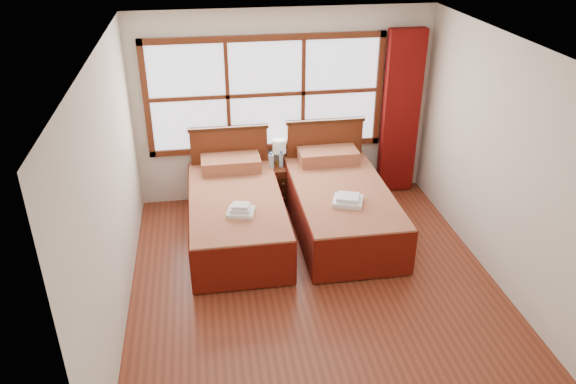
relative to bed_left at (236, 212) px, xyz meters
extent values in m
plane|color=brown|center=(0.77, -1.20, -0.34)|extent=(4.50, 4.50, 0.00)
plane|color=white|center=(0.77, -1.20, 2.26)|extent=(4.50, 4.50, 0.00)
plane|color=silver|center=(0.77, 1.05, 0.96)|extent=(4.00, 0.00, 4.00)
plane|color=silver|center=(-1.23, -1.20, 0.96)|extent=(0.00, 4.50, 4.50)
plane|color=silver|center=(2.77, -1.20, 0.96)|extent=(0.00, 4.50, 4.50)
cube|color=white|center=(0.52, 1.02, 1.16)|extent=(3.00, 0.02, 1.40)
cube|color=#5B2713|center=(0.52, 1.00, 0.42)|extent=(3.16, 0.06, 0.08)
cube|color=#5B2713|center=(0.52, 1.00, 1.90)|extent=(3.16, 0.06, 0.08)
cube|color=#5B2713|center=(-1.02, 1.00, 1.16)|extent=(0.08, 0.06, 1.56)
cube|color=#5B2713|center=(2.06, 1.00, 1.16)|extent=(0.08, 0.06, 1.56)
cube|color=#5B2713|center=(0.02, 1.00, 1.16)|extent=(0.05, 0.05, 1.40)
cube|color=#5B2713|center=(1.02, 1.00, 1.16)|extent=(0.05, 0.05, 1.40)
cube|color=#5B2713|center=(0.52, 1.00, 1.16)|extent=(3.00, 0.05, 0.05)
cube|color=maroon|center=(2.37, 0.91, 0.83)|extent=(0.50, 0.16, 2.30)
cube|color=#381A0B|center=(0.00, -0.07, -0.18)|extent=(0.99, 1.98, 0.32)
cube|color=maroon|center=(0.00, -0.07, 0.12)|extent=(1.11, 2.19, 0.27)
cube|color=#60130A|center=(-0.55, -0.07, -0.04)|extent=(0.03, 2.19, 0.55)
cube|color=#60130A|center=(0.55, -0.07, -0.04)|extent=(0.03, 2.19, 0.55)
cube|color=#60130A|center=(0.00, -1.16, -0.04)|extent=(1.11, 0.03, 0.55)
cube|color=maroon|center=(0.00, 0.73, 0.34)|extent=(0.77, 0.45, 0.17)
cube|color=#5B2713|center=(0.00, 0.94, 0.20)|extent=(1.03, 0.06, 1.08)
cube|color=#381A0B|center=(0.00, 0.94, 0.75)|extent=(1.08, 0.08, 0.04)
cube|color=#381A0B|center=(1.32, -0.07, -0.17)|extent=(1.01, 2.02, 0.33)
cube|color=maroon|center=(1.32, -0.07, 0.13)|extent=(1.13, 2.24, 0.27)
cube|color=#60130A|center=(0.76, -0.07, -0.04)|extent=(0.03, 2.24, 0.56)
cube|color=#60130A|center=(1.88, -0.07, -0.04)|extent=(0.03, 2.24, 0.56)
cube|color=#60130A|center=(1.32, -1.18, -0.04)|extent=(1.13, 0.03, 0.56)
cube|color=maroon|center=(1.32, 0.75, 0.36)|extent=(0.79, 0.46, 0.18)
cube|color=#5B2713|center=(1.32, 0.94, 0.21)|extent=(1.05, 0.06, 1.10)
cube|color=#381A0B|center=(1.32, 0.94, 0.77)|extent=(1.10, 0.08, 0.04)
cube|color=#5B2713|center=(0.69, 0.80, -0.07)|extent=(0.40, 0.36, 0.54)
cube|color=#381A0B|center=(0.69, 0.61, -0.18)|extent=(0.36, 0.02, 0.16)
cube|color=#381A0B|center=(0.69, 0.61, 0.04)|extent=(0.36, 0.02, 0.16)
sphere|color=olive|center=(0.69, 0.59, -0.18)|extent=(0.03, 0.03, 0.03)
sphere|color=olive|center=(0.69, 0.59, 0.04)|extent=(0.03, 0.03, 0.03)
cube|color=white|center=(0.03, -0.50, 0.28)|extent=(0.35, 0.32, 0.05)
cube|color=white|center=(0.03, -0.50, 0.32)|extent=(0.26, 0.24, 0.04)
cube|color=white|center=(0.03, -0.50, 0.36)|extent=(0.22, 0.20, 0.04)
cube|color=white|center=(1.29, -0.47, 0.29)|extent=(0.42, 0.40, 0.05)
cube|color=white|center=(1.29, -0.47, 0.34)|extent=(0.32, 0.30, 0.05)
cylinder|color=gold|center=(0.68, 0.90, 0.21)|extent=(0.11, 0.11, 0.02)
cylinder|color=gold|center=(0.68, 0.90, 0.30)|extent=(0.02, 0.02, 0.15)
cylinder|color=silver|center=(0.68, 0.90, 0.47)|extent=(0.18, 0.18, 0.18)
cylinder|color=#A7C1D7|center=(0.54, 0.70, 0.32)|extent=(0.07, 0.07, 0.23)
cylinder|color=#174EAF|center=(0.54, 0.70, 0.45)|extent=(0.03, 0.03, 0.03)
cylinder|color=#A7C1D7|center=(0.69, 0.80, 0.30)|extent=(0.06, 0.06, 0.20)
cylinder|color=#174EAF|center=(0.69, 0.80, 0.42)|extent=(0.03, 0.03, 0.03)
camera|label=1|loc=(-0.31, -6.09, 3.44)|focal=35.00mm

